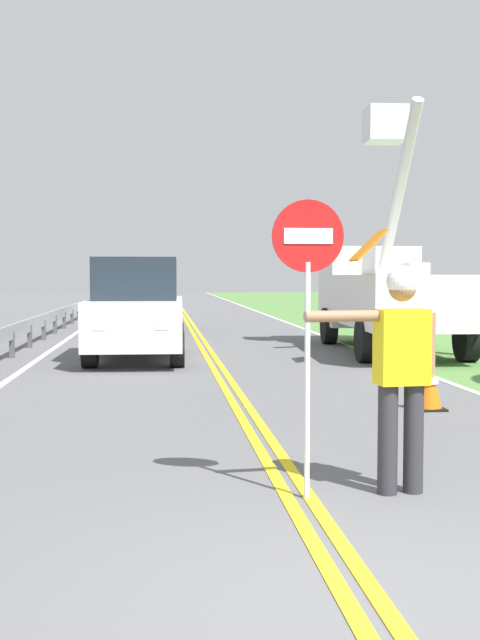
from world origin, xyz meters
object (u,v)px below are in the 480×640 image
(utility_bucket_truck, at_px, (386,289))
(flagger_worker, at_px, (400,364))
(traffic_cone_lead, at_px, (429,384))
(stop_sign_paddle, at_px, (308,281))
(oncoming_suv_second, at_px, (145,297))
(oncoming_suv_nearest, at_px, (138,309))

(utility_bucket_truck, bearing_deg, flagger_worker, -105.94)
(flagger_worker, distance_m, traffic_cone_lead, 4.13)
(stop_sign_paddle, xyz_separation_m, oncoming_suv_second, (-1.60, 19.26, -0.65))
(oncoming_suv_nearest, relative_size, oncoming_suv_second, 1.00)
(oncoming_suv_nearest, distance_m, traffic_cone_lead, 7.63)
(stop_sign_paddle, height_order, traffic_cone_lead, stop_sign_paddle)
(traffic_cone_lead, bearing_deg, flagger_worker, -112.69)
(flagger_worker, distance_m, stop_sign_paddle, 1.02)
(oncoming_suv_second, relative_size, traffic_cone_lead, 6.62)
(stop_sign_paddle, relative_size, utility_bucket_truck, 0.34)
(oncoming_suv_second, height_order, traffic_cone_lead, oncoming_suv_second)
(utility_bucket_truck, bearing_deg, oncoming_suv_nearest, -165.74)
(utility_bucket_truck, bearing_deg, stop_sign_paddle, -109.23)
(flagger_worker, relative_size, utility_bucket_truck, 0.26)
(oncoming_suv_nearest, distance_m, oncoming_suv_second, 8.93)
(oncoming_suv_nearest, height_order, traffic_cone_lead, oncoming_suv_nearest)
(flagger_worker, relative_size, stop_sign_paddle, 0.78)
(utility_bucket_truck, height_order, oncoming_suv_nearest, utility_bucket_truck)
(oncoming_suv_second, distance_m, traffic_cone_lead, 15.94)
(oncoming_suv_second, xyz_separation_m, traffic_cone_lead, (3.93, -15.43, -0.72))
(flagger_worker, height_order, oncoming_suv_second, oncoming_suv_second)
(oncoming_suv_second, bearing_deg, stop_sign_paddle, -85.26)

